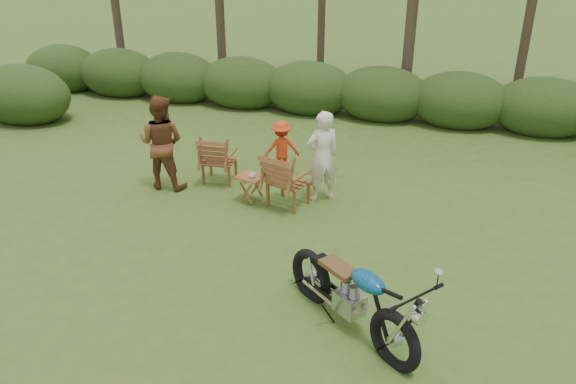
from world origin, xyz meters
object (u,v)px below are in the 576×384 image
(motorcycle, at_px, (348,326))
(adult_b, at_px, (166,186))
(lawn_chair_right, at_px, (288,205))
(adult_a, at_px, (321,199))
(lawn_chair_left, at_px, (220,181))
(side_table, at_px, (251,189))
(cup, at_px, (252,175))
(child, at_px, (282,174))

(motorcycle, xyz_separation_m, adult_b, (-4.36, 3.17, 0.00))
(lawn_chair_right, height_order, adult_a, adult_a)
(lawn_chair_left, bearing_deg, motorcycle, 127.40)
(side_table, bearing_deg, cup, -45.41)
(motorcycle, bearing_deg, adult_a, 147.36)
(motorcycle, bearing_deg, lawn_chair_left, 170.36)
(adult_a, height_order, child, adult_a)
(adult_b, bearing_deg, adult_a, -177.49)
(motorcycle, bearing_deg, cup, 167.04)
(side_table, height_order, adult_a, adult_a)
(motorcycle, relative_size, lawn_chair_right, 2.12)
(lawn_chair_right, bearing_deg, motorcycle, 135.99)
(motorcycle, xyz_separation_m, child, (-2.33, 4.43, 0.00))
(motorcycle, distance_m, cup, 3.89)
(cup, bearing_deg, lawn_chair_right, 12.07)
(adult_a, distance_m, adult_b, 3.13)
(lawn_chair_left, xyz_separation_m, cup, (1.00, -0.76, 0.58))
(lawn_chair_right, distance_m, side_table, 0.75)
(side_table, height_order, cup, cup)
(cup, bearing_deg, child, 86.17)
(motorcycle, distance_m, child, 5.01)
(motorcycle, relative_size, cup, 19.33)
(motorcycle, relative_size, adult_a, 1.31)
(adult_a, bearing_deg, adult_b, -31.47)
(lawn_chair_left, relative_size, side_table, 1.89)
(adult_b, distance_m, child, 2.39)
(motorcycle, height_order, lawn_chair_left, motorcycle)
(child, bearing_deg, side_table, 57.68)
(cup, relative_size, adult_b, 0.06)
(side_table, distance_m, child, 1.43)
(motorcycle, bearing_deg, child, 155.61)
(lawn_chair_left, xyz_separation_m, adult_b, (-0.93, -0.56, 0.00))
(side_table, bearing_deg, adult_a, 22.63)
(lawn_chair_right, bearing_deg, child, -51.01)
(lawn_chair_right, relative_size, adult_a, 0.62)
(motorcycle, height_order, child, motorcycle)
(adult_b, relative_size, child, 1.60)
(side_table, bearing_deg, lawn_chair_right, 7.36)
(lawn_chair_right, relative_size, adult_b, 0.58)
(cup, height_order, child, cup)
(adult_b, bearing_deg, side_table, 171.41)
(lawn_chair_left, bearing_deg, lawn_chair_right, 154.24)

